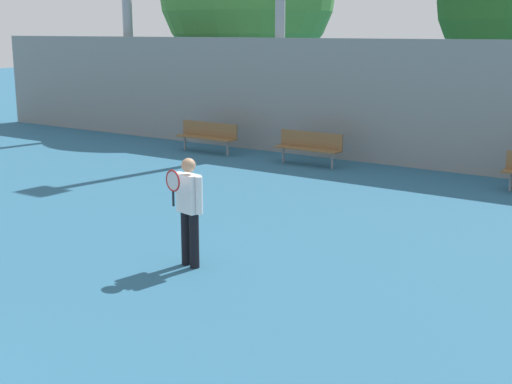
% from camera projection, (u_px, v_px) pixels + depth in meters
% --- Properties ---
extents(tennis_player, '(0.55, 0.45, 1.60)m').
position_uv_depth(tennis_player, '(189.00, 206.00, 10.19)').
color(tennis_player, black).
rests_on(tennis_player, ground_plane).
extents(bench_courtside_far, '(1.81, 0.40, 0.84)m').
position_uv_depth(bench_courtside_far, '(309.00, 145.00, 18.06)').
color(bench_courtside_far, brown).
rests_on(bench_courtside_far, ground_plane).
extents(bench_by_gate, '(1.92, 0.40, 0.84)m').
position_uv_depth(bench_by_gate, '(208.00, 134.00, 19.93)').
color(bench_by_gate, brown).
rests_on(bench_by_gate, ground_plane).
extents(back_fence, '(33.51, 0.06, 3.15)m').
position_uv_depth(back_fence, '(457.00, 107.00, 16.86)').
color(back_fence, gray).
rests_on(back_fence, ground_plane).
extents(tree_green_broad, '(4.07, 4.07, 6.21)m').
position_uv_depth(tree_green_broad, '(510.00, 1.00, 20.29)').
color(tree_green_broad, brown).
rests_on(tree_green_broad, ground_plane).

